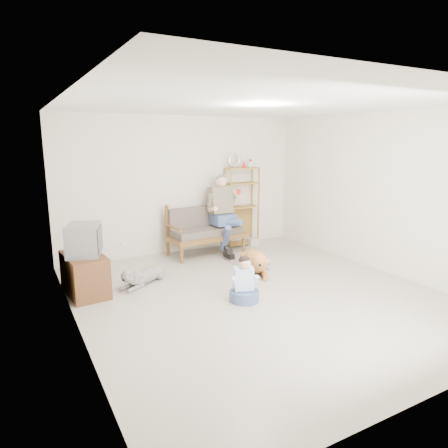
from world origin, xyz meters
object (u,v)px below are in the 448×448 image
tv_stand (84,274)px  golden_retriever (256,261)px  etagere (242,206)px  loveseat (205,229)px

tv_stand → golden_retriever: bearing=-11.9°
etagere → golden_retriever: 1.88m
loveseat → tv_stand: bearing=-160.1°
tv_stand → etagere: bearing=15.0°
tv_stand → loveseat: bearing=18.4°
loveseat → tv_stand: size_ratio=1.64×
etagere → golden_retriever: size_ratio=1.47×
loveseat → etagere: (0.97, 0.19, 0.37)m
etagere → tv_stand: 3.76m
tv_stand → golden_retriever: size_ratio=0.71×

